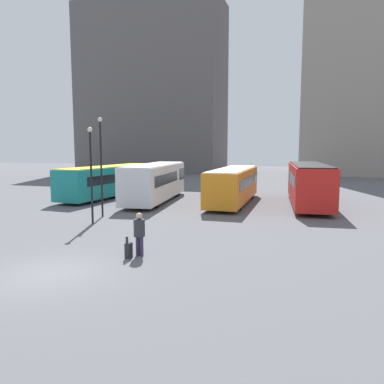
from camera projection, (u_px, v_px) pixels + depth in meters
ground_plane at (50, 273)px, 13.31m from camera, size 160.00×160.00×0.00m
building_block_left at (152, 89)px, 70.28m from camera, size 26.74×11.72×30.64m
building_block_right at (361, 58)px, 59.12m from camera, size 17.60×11.61×37.03m
bus_0 at (110, 180)px, 34.02m from camera, size 3.41×12.38×2.80m
bus_1 at (156, 181)px, 31.10m from camera, size 3.87×11.34×3.10m
bus_2 at (234, 184)px, 29.97m from camera, size 2.70×11.00×2.79m
bus_3 at (309, 183)px, 28.91m from camera, size 3.70×11.80×3.20m
traveler at (139, 230)px, 15.34m from camera, size 0.50×0.50×1.80m
suitcase at (129, 250)px, 15.10m from camera, size 0.22×0.33×0.90m
lamp_post_0 at (101, 160)px, 23.73m from camera, size 0.28×0.28×6.33m
lamp_post_1 at (91, 167)px, 21.64m from camera, size 0.28×0.28×5.61m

